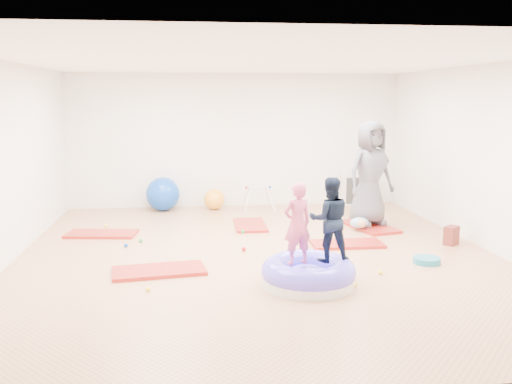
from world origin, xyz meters
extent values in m
cube|color=tan|center=(0.00, 0.00, 0.00)|extent=(7.00, 8.00, 0.01)
cube|color=white|center=(0.00, 0.00, 2.80)|extent=(7.00, 8.00, 0.01)
cube|color=silver|center=(0.00, 4.00, 1.40)|extent=(7.00, 0.01, 2.80)
cube|color=silver|center=(0.00, -4.00, 1.40)|extent=(7.00, 0.01, 2.80)
cube|color=silver|center=(-3.50, 0.00, 1.40)|extent=(0.01, 8.00, 2.80)
cube|color=silver|center=(3.50, 0.00, 1.40)|extent=(0.01, 8.00, 2.80)
cube|color=maroon|center=(-1.41, -0.66, 0.03)|extent=(1.28, 0.77, 0.05)
cube|color=maroon|center=(-2.47, 1.57, 0.02)|extent=(1.22, 0.73, 0.05)
cube|color=maroon|center=(0.09, 1.95, 0.02)|extent=(0.57, 1.10, 0.05)
cube|color=maroon|center=(1.46, 0.43, 0.02)|extent=(1.12, 0.57, 0.05)
cube|color=maroon|center=(2.19, 1.57, 0.02)|extent=(0.86, 1.29, 0.05)
cylinder|color=silver|center=(0.45, -1.40, 0.06)|extent=(1.14, 1.14, 0.13)
torus|color=#594DEF|center=(0.45, -1.40, 0.18)|extent=(1.17, 1.17, 0.31)
ellipsoid|color=#594DEF|center=(0.45, -1.40, 0.11)|extent=(0.62, 0.62, 0.28)
imported|color=#D4537E|center=(0.29, -1.43, 0.84)|extent=(0.42, 0.34, 1.00)
imported|color=black|center=(0.71, -1.36, 0.87)|extent=(0.54, 0.43, 1.05)
imported|color=#525259|center=(2.20, 1.65, 0.97)|extent=(1.05, 0.87, 1.85)
ellipsoid|color=#8DACD1|center=(1.94, 1.37, 0.14)|extent=(0.33, 0.21, 0.19)
sphere|color=tan|center=(1.94, 1.22, 0.17)|extent=(0.15, 0.15, 0.15)
sphere|color=green|center=(-1.78, 0.99, 0.03)|extent=(0.06, 0.06, 0.06)
sphere|color=yellow|center=(-2.48, 2.18, 0.03)|extent=(0.06, 0.06, 0.06)
sphere|color=#0F45B8|center=(-1.98, 0.72, 0.03)|extent=(0.06, 0.06, 0.06)
sphere|color=green|center=(-0.09, 1.42, 0.03)|extent=(0.06, 0.06, 0.06)
sphere|color=red|center=(-0.19, 0.27, 0.03)|extent=(0.06, 0.06, 0.06)
sphere|color=yellow|center=(1.00, -1.54, 0.03)|extent=(0.06, 0.06, 0.06)
sphere|color=yellow|center=(1.48, -1.09, 0.03)|extent=(0.06, 0.06, 0.06)
sphere|color=yellow|center=(-1.51, -1.40, 0.03)|extent=(0.06, 0.06, 0.06)
sphere|color=red|center=(0.88, 0.09, 0.03)|extent=(0.06, 0.06, 0.06)
sphere|color=#0F45B8|center=(-1.53, 3.60, 0.35)|extent=(0.69, 0.69, 0.69)
sphere|color=#FFA427|center=(-0.48, 3.60, 0.22)|extent=(0.43, 0.43, 0.43)
cylinder|color=silver|center=(0.18, 3.17, 0.26)|extent=(0.19, 0.19, 0.50)
cylinder|color=silver|center=(0.18, 3.60, 0.26)|extent=(0.19, 0.19, 0.50)
cylinder|color=silver|center=(0.64, 3.17, 0.26)|extent=(0.19, 0.19, 0.50)
cylinder|color=silver|center=(0.64, 3.60, 0.26)|extent=(0.19, 0.19, 0.50)
cylinder|color=silver|center=(0.41, 3.39, 0.48)|extent=(0.48, 0.03, 0.03)
sphere|color=red|center=(0.17, 3.39, 0.48)|extent=(0.06, 0.06, 0.06)
sphere|color=#0F45B8|center=(0.65, 3.39, 0.48)|extent=(0.06, 0.06, 0.06)
cube|color=silver|center=(2.62, 3.80, 0.33)|extent=(0.66, 0.32, 0.66)
cube|color=#323232|center=(2.62, 3.65, 0.33)|extent=(0.56, 0.02, 0.56)
cube|color=silver|center=(2.62, 3.75, 0.33)|extent=(0.02, 0.22, 0.58)
cube|color=silver|center=(2.62, 3.75, 0.33)|extent=(0.58, 0.22, 0.02)
cylinder|color=teal|center=(2.29, -0.66, 0.04)|extent=(0.38, 0.38, 0.08)
cube|color=maroon|center=(3.10, 0.28, 0.15)|extent=(0.30, 0.29, 0.30)
cylinder|color=yellow|center=(-1.16, -0.50, 0.01)|extent=(0.19, 0.19, 0.03)
camera|label=1|loc=(-0.99, -8.04, 2.29)|focal=40.00mm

